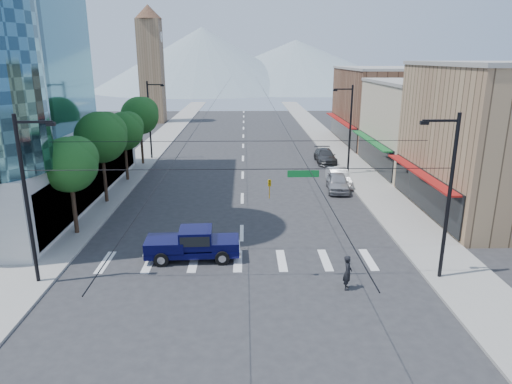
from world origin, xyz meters
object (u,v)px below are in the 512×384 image
Objects in this scene: pickup_truck at (192,243)px; pedestrian at (348,272)px; parked_car_near at (338,182)px; parked_car_far at (325,156)px; parked_car_mid at (338,177)px.

pedestrian is at bearing -27.25° from pickup_truck.
parked_car_near is 11.46m from parked_car_far.
pickup_truck is 1.20× the size of parked_car_mid.
pedestrian is 20.30m from parked_car_mid.
parked_car_mid is at bearing -91.93° from parked_car_far.
pickup_truck is at bearing -127.16° from parked_car_mid.
parked_car_far is (3.88, 29.54, -0.17)m from pedestrian.
parked_car_near is (11.48, 14.20, -0.19)m from pickup_truck.
pickup_truck reaches higher than pedestrian.
pedestrian is 0.40× the size of parked_car_near.
parked_car_near reaches higher than parked_car_mid.
pickup_truck reaches higher than parked_car_far.
parked_car_far is at bearing 86.99° from parked_car_mid.
pedestrian is at bearing -97.05° from parked_car_far.
pedestrian reaches higher than parked_car_far.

